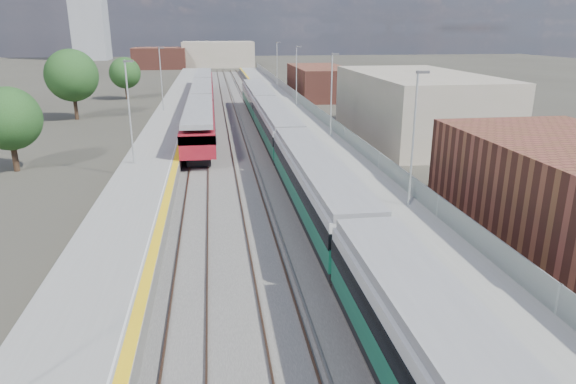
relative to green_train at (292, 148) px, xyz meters
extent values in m
plane|color=#47443A|center=(-1.50, 17.31, -2.13)|extent=(320.00, 320.00, 0.00)
cube|color=#565451|center=(-3.75, 19.81, -2.10)|extent=(10.50, 155.00, 0.06)
cube|color=#4C3323|center=(-0.72, 22.31, -2.02)|extent=(0.07, 160.00, 0.14)
cube|color=#4C3323|center=(0.72, 22.31, -2.02)|extent=(0.07, 160.00, 0.14)
cube|color=#4C3323|center=(-4.22, 22.31, -2.02)|extent=(0.07, 160.00, 0.14)
cube|color=#4C3323|center=(-2.78, 22.31, -2.02)|extent=(0.07, 160.00, 0.14)
cube|color=#4C3323|center=(-7.72, 22.31, -2.02)|extent=(0.07, 160.00, 0.14)
cube|color=#4C3323|center=(-6.28, 22.31, -2.02)|extent=(0.07, 160.00, 0.14)
cube|color=gray|center=(-1.05, 22.31, -2.03)|extent=(0.08, 160.00, 0.10)
cube|color=gray|center=(-2.45, 22.31, -2.03)|extent=(0.08, 160.00, 0.10)
cube|color=slate|center=(3.75, 19.81, -1.63)|extent=(4.70, 155.00, 1.00)
cube|color=gray|center=(3.75, 19.81, -1.12)|extent=(4.70, 155.00, 0.03)
cube|color=yellow|center=(1.65, 19.81, -1.10)|extent=(0.40, 155.00, 0.01)
cube|color=gray|center=(5.95, 19.81, -0.53)|extent=(0.06, 155.00, 1.20)
cylinder|color=#9EA0A3|center=(5.10, -10.69, 2.64)|extent=(0.12, 0.12, 7.50)
cube|color=#4C4C4F|center=(5.35, -10.69, 6.29)|extent=(0.70, 0.18, 0.14)
cylinder|color=#9EA0A3|center=(5.10, 9.31, 2.64)|extent=(0.12, 0.12, 7.50)
cube|color=#4C4C4F|center=(5.35, 9.31, 6.29)|extent=(0.70, 0.18, 0.14)
cylinder|color=#9EA0A3|center=(5.10, 29.31, 2.64)|extent=(0.12, 0.12, 7.50)
cube|color=#4C4C4F|center=(5.35, 29.31, 6.29)|extent=(0.70, 0.18, 0.14)
cylinder|color=#9EA0A3|center=(5.10, 49.31, 2.64)|extent=(0.12, 0.12, 7.50)
cube|color=#4C4C4F|center=(5.35, 49.31, 6.29)|extent=(0.70, 0.18, 0.14)
cube|color=slate|center=(-10.55, 19.81, -1.63)|extent=(4.30, 155.00, 1.00)
cube|color=gray|center=(-10.55, 19.81, -1.12)|extent=(4.30, 155.00, 0.03)
cube|color=yellow|center=(-8.65, 19.81, -1.10)|extent=(0.45, 155.00, 0.01)
cube|color=silver|center=(-9.00, 19.81, -1.10)|extent=(0.08, 155.00, 0.01)
cylinder|color=#9EA0A3|center=(-11.70, 1.31, 2.64)|extent=(0.12, 0.12, 7.50)
cube|color=#4C4C4F|center=(-11.45, 1.31, 6.29)|extent=(0.70, 0.18, 0.14)
cylinder|color=#9EA0A3|center=(-11.70, 27.31, 2.64)|extent=(0.12, 0.12, 7.50)
cube|color=#4C4C4F|center=(-11.45, 27.31, 6.29)|extent=(0.70, 0.18, 0.14)
cube|color=gray|center=(14.50, 12.31, 1.07)|extent=(11.00, 22.00, 6.40)
cube|color=brown|center=(11.50, 45.31, 0.27)|extent=(8.00, 18.00, 4.80)
cube|color=gray|center=(-3.50, 117.31, 1.37)|extent=(20.00, 14.00, 7.00)
cube|color=brown|center=(-19.50, 112.31, 0.67)|extent=(14.00, 12.00, 5.60)
cube|color=gray|center=(0.00, -28.38, 1.32)|extent=(2.38, 18.56, 0.38)
cube|color=black|center=(0.00, -9.32, -1.29)|extent=(2.59, 18.56, 0.44)
cube|color=#11593F|center=(0.00, -9.32, -0.53)|extent=(2.68, 18.56, 1.08)
cube|color=black|center=(0.00, -9.32, 0.33)|extent=(2.74, 18.56, 0.74)
cube|color=silver|center=(0.00, -9.32, 0.92)|extent=(2.68, 18.56, 0.46)
cube|color=gray|center=(0.00, -9.32, 1.32)|extent=(2.38, 18.56, 0.38)
cube|color=black|center=(0.00, 9.74, -1.29)|extent=(2.59, 18.56, 0.44)
cube|color=#11593F|center=(0.00, 9.74, -0.53)|extent=(2.68, 18.56, 1.08)
cube|color=black|center=(0.00, 9.74, 0.33)|extent=(2.74, 18.56, 0.74)
cube|color=silver|center=(0.00, 9.74, 0.92)|extent=(2.68, 18.56, 0.46)
cube|color=gray|center=(0.00, 9.74, 1.32)|extent=(2.38, 18.56, 0.38)
cube|color=black|center=(0.00, 28.79, -1.29)|extent=(2.59, 18.56, 0.44)
cube|color=#11593F|center=(0.00, 28.79, -0.53)|extent=(2.68, 18.56, 1.08)
cube|color=black|center=(0.00, 28.79, 0.33)|extent=(2.74, 18.56, 0.74)
cube|color=silver|center=(0.00, 28.79, 0.92)|extent=(2.68, 18.56, 0.46)
cube|color=gray|center=(0.00, 28.79, 1.32)|extent=(2.38, 18.56, 0.38)
cube|color=black|center=(-7.00, 10.93, -1.65)|extent=(1.90, 16.18, 0.66)
cube|color=maroon|center=(-7.00, 10.93, -0.07)|extent=(2.81, 19.04, 2.00)
cube|color=black|center=(-7.00, 10.93, 0.43)|extent=(2.87, 19.04, 0.70)
cube|color=gray|center=(-7.00, 10.93, 1.43)|extent=(2.50, 19.04, 0.40)
cube|color=black|center=(-7.00, 30.47, -1.65)|extent=(1.90, 16.18, 0.66)
cube|color=maroon|center=(-7.00, 30.47, -0.07)|extent=(2.81, 19.04, 2.00)
cube|color=black|center=(-7.00, 30.47, 0.43)|extent=(2.87, 19.04, 0.70)
cube|color=gray|center=(-7.00, 30.47, 1.43)|extent=(2.50, 19.04, 0.40)
cube|color=black|center=(-7.00, 50.01, -1.65)|extent=(1.90, 16.18, 0.66)
cube|color=maroon|center=(-7.00, 50.01, -0.07)|extent=(2.81, 19.04, 2.00)
cube|color=black|center=(-7.00, 50.01, 0.43)|extent=(2.87, 19.04, 0.70)
cube|color=gray|center=(-7.00, 50.01, 1.43)|extent=(2.50, 19.04, 0.40)
cylinder|color=#382619|center=(-21.04, 4.21, -0.99)|extent=(0.44, 0.44, 2.28)
sphere|color=#224119|center=(-21.04, 4.21, 1.98)|extent=(4.81, 4.81, 4.81)
cylinder|color=#382619|center=(-22.20, 28.42, -0.67)|extent=(0.44, 0.44, 2.92)
sphere|color=#224119|center=(-22.20, 28.42, 3.15)|extent=(6.16, 6.16, 6.16)
cylinder|color=#382619|center=(-18.91, 46.64, -1.00)|extent=(0.44, 0.44, 2.25)
sphere|color=#224119|center=(-18.91, 46.64, 1.94)|extent=(4.75, 4.75, 4.75)
cylinder|color=#382619|center=(20.34, 36.29, -1.20)|extent=(0.44, 0.44, 1.85)
sphere|color=#224119|center=(20.34, 36.29, 1.21)|extent=(3.90, 3.90, 3.90)
camera|label=1|loc=(-5.70, -37.06, 8.50)|focal=32.00mm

